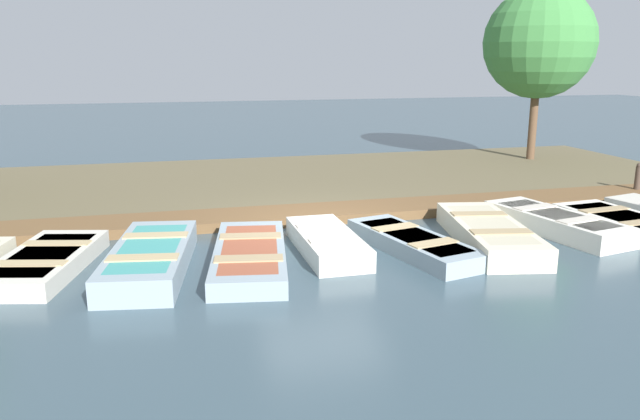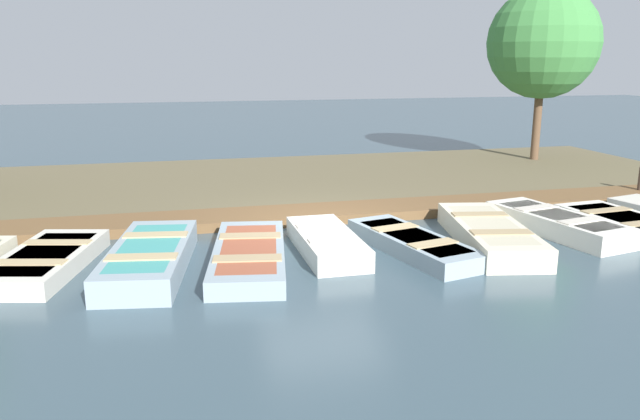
# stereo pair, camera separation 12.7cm
# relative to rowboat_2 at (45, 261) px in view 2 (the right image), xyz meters

# --- Properties ---
(ground_plane) EXTENTS (80.00, 80.00, 0.00)m
(ground_plane) POSITION_rel_rowboat_2_xyz_m (-1.07, 5.02, -0.16)
(ground_plane) COLOR #384C56
(shore_bank) EXTENTS (8.00, 24.00, 0.16)m
(shore_bank) POSITION_rel_rowboat_2_xyz_m (-6.07, 5.02, -0.08)
(shore_bank) COLOR brown
(shore_bank) RESTS_ON ground_plane
(dock_walkway) EXTENTS (1.31, 22.37, 0.20)m
(dock_walkway) POSITION_rel_rowboat_2_xyz_m (-2.25, 5.02, -0.06)
(dock_walkway) COLOR brown
(dock_walkway) RESTS_ON ground_plane
(rowboat_2) EXTENTS (3.07, 1.86, 0.33)m
(rowboat_2) POSITION_rel_rowboat_2_xyz_m (0.00, 0.00, 0.00)
(rowboat_2) COLOR beige
(rowboat_2) RESTS_ON ground_plane
(rowboat_3) EXTENTS (3.45, 1.70, 0.44)m
(rowboat_3) POSITION_rel_rowboat_2_xyz_m (0.43, 1.69, 0.06)
(rowboat_3) COLOR #8C9EA8
(rowboat_3) RESTS_ON ground_plane
(rowboat_4) EXTENTS (3.58, 1.75, 0.33)m
(rowboat_4) POSITION_rel_rowboat_2_xyz_m (0.51, 3.32, 0.00)
(rowboat_4) COLOR #8C9EA8
(rowboat_4) RESTS_ON ground_plane
(rowboat_5) EXTENTS (2.62, 0.97, 0.39)m
(rowboat_5) POSITION_rel_rowboat_2_xyz_m (0.19, 4.77, 0.03)
(rowboat_5) COLOR silver
(rowboat_5) RESTS_ON ground_plane
(rowboat_6) EXTENTS (3.23, 1.63, 0.33)m
(rowboat_6) POSITION_rel_rowboat_2_xyz_m (0.53, 6.30, 0.00)
(rowboat_6) COLOR #8C9EA8
(rowboat_6) RESTS_ON ground_plane
(rowboat_7) EXTENTS (3.62, 1.81, 0.43)m
(rowboat_7) POSITION_rel_rowboat_2_xyz_m (0.43, 7.88, 0.05)
(rowboat_7) COLOR beige
(rowboat_7) RESTS_ON ground_plane
(rowboat_8) EXTENTS (3.24, 1.64, 0.41)m
(rowboat_8) POSITION_rel_rowboat_2_xyz_m (0.05, 9.59, 0.04)
(rowboat_8) COLOR silver
(rowboat_8) RESTS_ON ground_plane
(rowboat_9) EXTENTS (2.93, 1.51, 0.34)m
(rowboat_9) POSITION_rel_rowboat_2_xyz_m (0.30, 11.00, 0.00)
(rowboat_9) COLOR silver
(rowboat_9) RESTS_ON ground_plane
(park_tree_left) EXTENTS (3.53, 3.53, 5.66)m
(park_tree_left) POSITION_rel_rowboat_2_xyz_m (-7.53, 13.88, 3.73)
(park_tree_left) COLOR brown
(park_tree_left) RESTS_ON ground_plane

